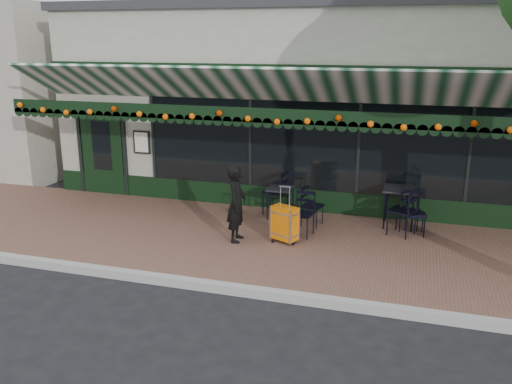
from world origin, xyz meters
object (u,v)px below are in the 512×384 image
(chair_b_right, at_px, (312,206))
(chair_a_left, at_px, (402,211))
(suitcase, at_px, (285,224))
(cafe_table_b, at_px, (280,191))
(chair_a_front, at_px, (413,214))
(cafe_table_a, at_px, (400,192))
(chair_b_front, at_px, (302,214))
(woman, at_px, (237,204))
(chair_a_right, at_px, (416,215))
(chair_b_left, at_px, (275,192))

(chair_b_right, bearing_deg, chair_a_left, -79.81)
(suitcase, relative_size, chair_b_right, 1.34)
(cafe_table_b, xyz_separation_m, chair_a_front, (2.74, -0.28, -0.16))
(cafe_table_a, height_order, chair_b_front, chair_b_front)
(suitcase, relative_size, chair_a_front, 1.25)
(woman, xyz_separation_m, cafe_table_a, (2.92, 1.74, -0.01))
(chair_a_front, bearing_deg, chair_a_right, 22.66)
(chair_a_left, relative_size, chair_b_left, 0.99)
(chair_a_right, bearing_deg, chair_b_left, 75.76)
(cafe_table_b, bearing_deg, chair_a_front, -5.89)
(chair_a_right, distance_m, chair_b_right, 2.04)
(woman, xyz_separation_m, chair_a_left, (3.00, 1.22, -0.25))
(woman, bearing_deg, cafe_table_a, -64.25)
(suitcase, xyz_separation_m, cafe_table_b, (-0.44, 1.39, 0.23))
(cafe_table_b, relative_size, chair_a_front, 0.76)
(woman, distance_m, cafe_table_a, 3.40)
(suitcase, bearing_deg, chair_b_front, 85.88)
(suitcase, bearing_deg, chair_a_right, 50.35)
(chair_b_right, bearing_deg, cafe_table_a, -63.03)
(woman, height_order, chair_b_right, woman)
(chair_a_right, bearing_deg, chair_b_front, 103.34)
(chair_a_front, bearing_deg, suitcase, -175.64)
(cafe_table_b, relative_size, chair_b_front, 0.76)
(suitcase, height_order, chair_b_front, suitcase)
(cafe_table_b, distance_m, chair_a_front, 2.76)
(woman, height_order, cafe_table_a, woman)
(woman, relative_size, chair_a_front, 1.68)
(chair_b_right, relative_size, chair_b_front, 0.93)
(suitcase, distance_m, chair_b_right, 1.14)
(chair_a_left, xyz_separation_m, chair_a_right, (0.25, 0.11, -0.09))
(woman, distance_m, chair_a_left, 3.25)
(cafe_table_a, bearing_deg, chair_b_left, 178.68)
(woman, height_order, chair_b_left, woman)
(chair_b_left, bearing_deg, chair_a_right, 89.77)
(chair_a_left, xyz_separation_m, chair_b_front, (-1.86, -0.61, -0.05))
(cafe_table_b, relative_size, chair_b_left, 0.68)
(cafe_table_b, bearing_deg, chair_b_right, -21.22)
(woman, xyz_separation_m, suitcase, (0.89, 0.17, -0.37))
(woman, height_order, chair_a_left, woman)
(chair_b_front, bearing_deg, cafe_table_b, 134.43)
(suitcase, xyz_separation_m, chair_a_front, (2.30, 1.11, 0.07))
(cafe_table_a, bearing_deg, chair_a_front, -58.52)
(cafe_table_b, relative_size, chair_b_right, 0.81)
(cafe_table_b, bearing_deg, chair_a_right, -4.76)
(suitcase, xyz_separation_m, chair_a_right, (2.36, 1.16, 0.03))
(cafe_table_b, bearing_deg, woman, -106.33)
(chair_b_right, bearing_deg, chair_a_right, -76.62)
(cafe_table_a, relative_size, chair_b_right, 0.99)
(suitcase, bearing_deg, chair_a_left, 50.74)
(chair_a_left, distance_m, chair_a_right, 0.29)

